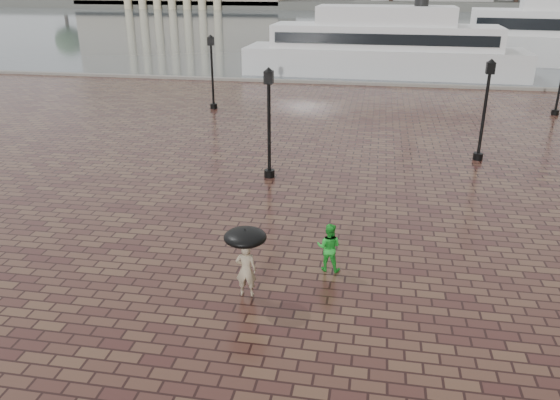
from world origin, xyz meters
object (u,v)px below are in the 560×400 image
(street_lamps, at_px, (382,91))
(child_pedestrian, at_px, (329,247))
(adult_pedestrian, at_px, (246,270))
(ferry_near, at_px, (384,47))

(street_lamps, relative_size, child_pedestrian, 14.93)
(street_lamps, bearing_deg, child_pedestrian, -95.03)
(street_lamps, xyz_separation_m, adult_pedestrian, (-3.31, -16.64, -1.57))
(street_lamps, relative_size, adult_pedestrian, 14.26)
(child_pedestrian, relative_size, ferry_near, 0.06)
(ferry_near, bearing_deg, street_lamps, -88.80)
(street_lamps, xyz_separation_m, ferry_near, (-0.00, 19.50, -0.03))
(child_pedestrian, bearing_deg, adult_pedestrian, 46.79)
(adult_pedestrian, relative_size, ferry_near, 0.06)
(street_lamps, distance_m, adult_pedestrian, 17.04)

